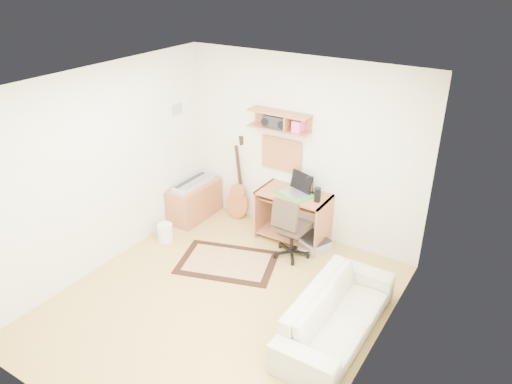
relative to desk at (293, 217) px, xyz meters
The scene contains 22 objects.
floor 1.77m from the desk, 91.69° to the right, with size 3.60×4.00×0.01m, color tan.
ceiling 2.82m from the desk, 91.69° to the right, with size 3.60×4.00×0.01m, color white.
back_wall 0.97m from the desk, 100.29° to the left, with size 3.60×0.01×2.60m, color #EEE9CF.
left_wall 2.70m from the desk, 137.09° to the right, with size 0.01×4.00×2.60m, color #EEE9CF.
right_wall 2.63m from the desk, 44.52° to the right, with size 0.01×4.00×2.60m, color #EEE9CF.
wall_shelf 1.38m from the desk, 156.85° to the left, with size 0.90×0.25×0.26m, color #B66A40.
cork_board 0.91m from the desk, 143.99° to the left, with size 0.64×0.03×0.49m, color #A48D52.
wall_photo 2.29m from the desk, behind, with size 0.02×0.20×0.15m, color #4C8CBF.
desk is the anchor object (origin of this frame).
laptop 0.52m from the desk, 51.25° to the right, with size 0.38×0.38×0.29m, color silver, non-canonical shape.
speaker 0.61m from the desk, ahead, with size 0.09×0.09×0.20m, color black.
desk_lamp 0.57m from the desk, 32.74° to the left, with size 0.09×0.09×0.28m, color black, non-canonical shape.
pencil_cup 0.54m from the desk, 17.58° to the left, with size 0.08×0.08×0.11m, color #354FA0.
boombox 1.37m from the desk, 159.67° to the left, with size 0.35×0.16×0.18m, color black.
rug 1.16m from the desk, 114.63° to the right, with size 1.28×0.85×0.02m, color beige.
task_chair 0.43m from the desk, 63.68° to the right, with size 0.47×0.47×0.93m, color #33271E, non-canonical shape.
cabinet 1.65m from the desk, behind, with size 0.40×0.90×0.55m, color #B66A40.
music_keyboard 1.66m from the desk, behind, with size 0.24×0.77×0.07m, color #B2B5BA.
guitar 1.10m from the desk, behind, with size 0.35×0.22×1.32m, color #B86438, non-canonical shape.
waste_basket 1.86m from the desk, 146.88° to the right, with size 0.22×0.22×0.26m, color white.
printer 0.46m from the desk, ahead, with size 0.43×0.33×0.16m, color #A5A8AA.
sofa 1.98m from the desk, 47.81° to the right, with size 1.82×0.53×0.71m, color beige.
Camera 1 is at (2.83, -3.70, 3.77)m, focal length 34.13 mm.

